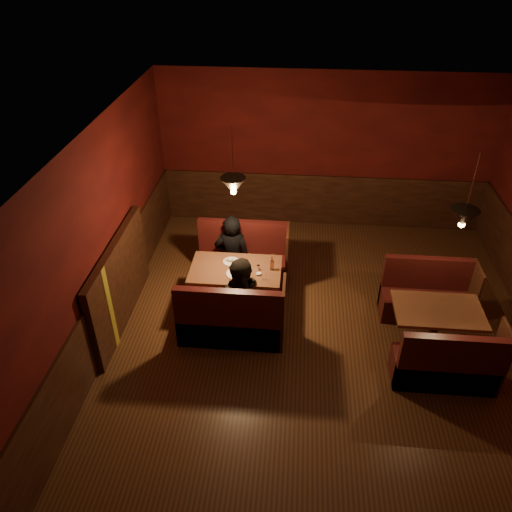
# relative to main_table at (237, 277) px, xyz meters

# --- Properties ---
(room) EXTENTS (6.02, 7.02, 2.92)m
(room) POSITION_rel_main_table_xyz_m (1.02, -0.77, 0.50)
(room) COLOR #4A2B1A
(room) RESTS_ON ground
(main_table) EXTENTS (1.33, 0.81, 0.93)m
(main_table) POSITION_rel_main_table_xyz_m (0.00, 0.00, 0.00)
(main_table) COLOR #54311C
(main_table) RESTS_ON ground
(main_bench_far) EXTENTS (1.46, 0.52, 1.00)m
(main_bench_far) POSITION_rel_main_table_xyz_m (0.02, 0.76, -0.23)
(main_bench_far) COLOR #3F0F0F
(main_bench_far) RESTS_ON ground
(main_bench_near) EXTENTS (1.46, 0.52, 1.00)m
(main_bench_near) POSITION_rel_main_table_xyz_m (0.02, -0.75, -0.23)
(main_bench_near) COLOR #3F0F0F
(main_bench_near) RESTS_ON ground
(second_table) EXTENTS (1.17, 0.74, 0.66)m
(second_table) POSITION_rel_main_table_xyz_m (2.78, -0.60, -0.06)
(second_table) COLOR #54311C
(second_table) RESTS_ON ground
(second_bench_far) EXTENTS (1.29, 0.48, 0.92)m
(second_bench_far) POSITION_rel_main_table_xyz_m (2.80, 0.09, -0.26)
(second_bench_far) COLOR #3F0F0F
(second_bench_far) RESTS_ON ground
(second_bench_near) EXTENTS (1.29, 0.48, 0.92)m
(second_bench_near) POSITION_rel_main_table_xyz_m (2.80, -1.30, -0.26)
(second_bench_near) COLOR #3F0F0F
(second_bench_near) RESTS_ON ground
(diner_a) EXTENTS (0.58, 0.39, 1.54)m
(diner_a) POSITION_rel_main_table_xyz_m (-0.16, 0.68, 0.22)
(diner_a) COLOR black
(diner_a) RESTS_ON ground
(diner_b) EXTENTS (0.78, 0.62, 1.56)m
(diner_b) POSITION_rel_main_table_xyz_m (0.17, -0.55, 0.23)
(diner_b) COLOR black
(diner_b) RESTS_ON ground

